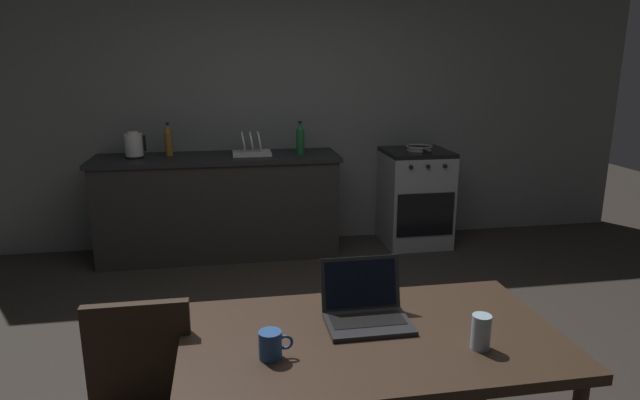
{
  "coord_description": "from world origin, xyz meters",
  "views": [
    {
      "loc": [
        -0.56,
        -2.65,
        1.74
      ],
      "look_at": [
        0.07,
        0.97,
        0.8
      ],
      "focal_mm": 30.68,
      "sensor_mm": 36.0,
      "label": 1
    }
  ],
  "objects": [
    {
      "name": "ground_plane",
      "position": [
        0.0,
        0.0,
        0.0
      ],
      "size": [
        12.0,
        12.0,
        0.0
      ],
      "primitive_type": "plane",
      "color": "#2D2823"
    },
    {
      "name": "back_wall",
      "position": [
        0.3,
        2.58,
        1.37
      ],
      "size": [
        6.4,
        0.1,
        2.74
      ],
      "primitive_type": "cube",
      "color": "slate",
      "rests_on": "ground_plane"
    },
    {
      "name": "kitchen_counter",
      "position": [
        -0.64,
        2.23,
        0.46
      ],
      "size": [
        2.16,
        0.64,
        0.92
      ],
      "color": "#282623",
      "rests_on": "ground_plane"
    },
    {
      "name": "stove_oven",
      "position": [
        1.22,
        2.22,
        0.46
      ],
      "size": [
        0.6,
        0.62,
        0.92
      ],
      "color": "gray",
      "rests_on": "ground_plane"
    },
    {
      "name": "dining_table",
      "position": [
        -0.06,
        -0.88,
        0.68
      ],
      "size": [
        1.4,
        0.79,
        0.76
      ],
      "color": "#332319",
      "rests_on": "ground_plane"
    },
    {
      "name": "laptop",
      "position": [
        -0.05,
        -0.77,
        0.8
      ],
      "size": [
        0.32,
        0.28,
        0.22
      ],
      "rotation": [
        0.0,
        0.0,
        -0.23
      ],
      "color": "#232326",
      "rests_on": "dining_table"
    },
    {
      "name": "electric_kettle",
      "position": [
        -1.34,
        2.23,
        1.03
      ],
      "size": [
        0.18,
        0.16,
        0.23
      ],
      "color": "black",
      "rests_on": "kitchen_counter"
    },
    {
      "name": "bottle",
      "position": [
        0.1,
        2.18,
        1.06
      ],
      "size": [
        0.07,
        0.07,
        0.3
      ],
      "color": "#19592D",
      "rests_on": "kitchen_counter"
    },
    {
      "name": "frying_pan",
      "position": [
        1.23,
        2.2,
        0.94
      ],
      "size": [
        0.25,
        0.42,
        0.05
      ],
      "color": "gray",
      "rests_on": "stove_oven"
    },
    {
      "name": "coffee_mug",
      "position": [
        -0.44,
        -0.98,
        0.81
      ],
      "size": [
        0.12,
        0.08,
        0.1
      ],
      "color": "#264C8C",
      "rests_on": "dining_table"
    },
    {
      "name": "drinking_glass",
      "position": [
        0.29,
        -1.04,
        0.82
      ],
      "size": [
        0.07,
        0.07,
        0.12
      ],
      "color": "#99B7C6",
      "rests_on": "dining_table"
    },
    {
      "name": "dish_rack",
      "position": [
        -0.33,
        2.23,
        0.96
      ],
      "size": [
        0.34,
        0.26,
        0.21
      ],
      "color": "silver",
      "rests_on": "kitchen_counter"
    },
    {
      "name": "bottle_b",
      "position": [
        -1.06,
        2.31,
        1.06
      ],
      "size": [
        0.07,
        0.07,
        0.29
      ],
      "color": "#8C601E",
      "rests_on": "kitchen_counter"
    }
  ]
}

